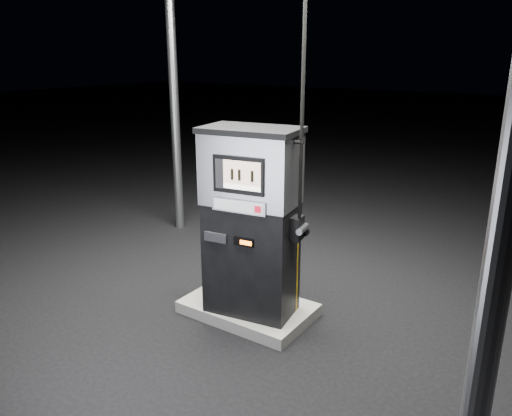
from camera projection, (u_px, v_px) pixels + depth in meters
The scene contains 5 objects.
ground at pixel (248, 313), 6.42m from camera, with size 80.00×80.00×0.00m, color black.
pump_island at pixel (248, 308), 6.39m from camera, with size 1.60×1.00×0.15m, color slate.
fuel_dispenser at pixel (251, 221), 5.88m from camera, with size 1.29×0.84×4.70m.
bollard_left at pixel (206, 256), 6.70m from camera, with size 0.12×0.12×0.88m, color #CC960B.
bollard_right at pixel (293, 277), 6.08m from camera, with size 0.12×0.12×0.89m, color #CC960B.
Camera 1 is at (3.29, -4.68, 3.20)m, focal length 35.00 mm.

